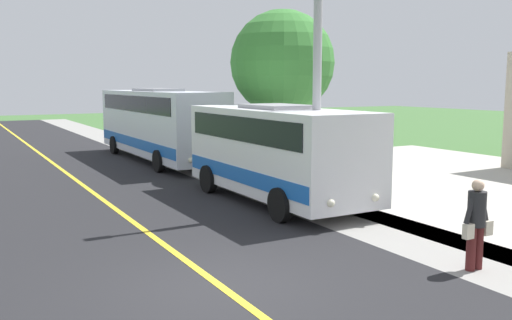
% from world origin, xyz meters
% --- Properties ---
extents(ground_plane, '(120.00, 120.00, 0.00)m').
position_xyz_m(ground_plane, '(0.00, 0.00, 0.00)').
color(ground_plane, '#3D6633').
extents(road_surface, '(8.00, 100.00, 0.01)m').
position_xyz_m(road_surface, '(0.00, 0.00, 0.00)').
color(road_surface, black).
rests_on(road_surface, ground).
extents(sidewalk, '(2.40, 100.00, 0.01)m').
position_xyz_m(sidewalk, '(-5.20, 0.00, 0.00)').
color(sidewalk, gray).
rests_on(sidewalk, ground).
extents(road_centre_line, '(0.16, 100.00, 0.00)m').
position_xyz_m(road_centre_line, '(0.00, 0.00, 0.01)').
color(road_centre_line, gold).
rests_on(road_centre_line, ground).
extents(shuttle_bus_front, '(2.74, 7.32, 2.91)m').
position_xyz_m(shuttle_bus_front, '(-4.55, -5.59, 1.60)').
color(shuttle_bus_front, white).
rests_on(shuttle_bus_front, ground).
extents(transit_bus_rear, '(2.61, 11.00, 3.32)m').
position_xyz_m(transit_bus_rear, '(-4.48, -16.05, 1.81)').
color(transit_bus_rear, silver).
rests_on(transit_bus_rear, ground).
extents(pedestrian_with_bags, '(0.72, 0.34, 1.75)m').
position_xyz_m(pedestrian_with_bags, '(-4.61, 1.58, 0.94)').
color(pedestrian_with_bags, '#4C1919').
rests_on(pedestrian_with_bags, ground).
extents(street_light_pole, '(1.97, 0.24, 7.11)m').
position_xyz_m(street_light_pole, '(-4.86, -4.22, 3.95)').
color(street_light_pole, '#9E9EA3').
rests_on(street_light_pole, ground).
extents(tree_curbside, '(4.02, 4.02, 6.34)m').
position_xyz_m(tree_curbside, '(-7.40, -9.92, 4.31)').
color(tree_curbside, brown).
rests_on(tree_curbside, ground).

